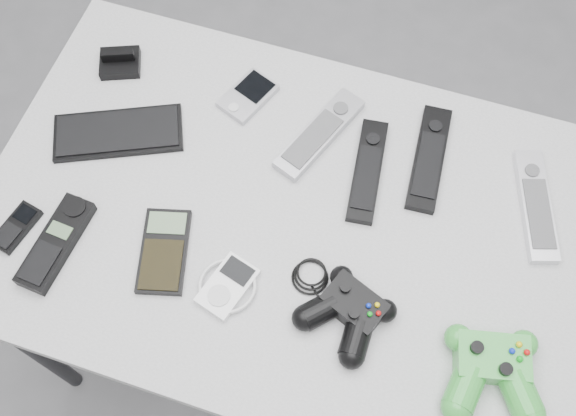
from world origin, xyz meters
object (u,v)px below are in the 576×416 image
(remote_black_b, at_px, (429,158))
(remote_black_a, at_px, (367,170))
(pda, at_px, (248,96))
(pda_keyboard, at_px, (118,133))
(remote_silver_a, at_px, (320,133))
(calculator, at_px, (164,251))
(mp3_player, at_px, (227,286))
(cordless_handset, at_px, (56,243))
(remote_silver_b, at_px, (536,205))
(controller_black, at_px, (349,311))
(controller_green, at_px, (493,369))
(mobile_phone, at_px, (16,227))
(desk, at_px, (291,232))

(remote_black_b, bearing_deg, remote_black_a, -152.77)
(pda, bearing_deg, pda_keyboard, -121.58)
(remote_silver_a, relative_size, calculator, 1.38)
(remote_silver_a, distance_m, mp3_player, 0.33)
(remote_black_b, height_order, cordless_handset, cordless_handset)
(remote_silver_a, bearing_deg, remote_black_b, 24.72)
(remote_silver_b, xyz_separation_m, controller_black, (-0.26, -0.29, 0.01))
(pda_keyboard, xyz_separation_m, cordless_handset, (-0.01, -0.24, 0.01))
(pda_keyboard, relative_size, remote_silver_a, 1.12)
(pda_keyboard, relative_size, calculator, 1.54)
(cordless_handset, relative_size, controller_green, 1.05)
(mobile_phone, xyz_separation_m, controller_green, (0.82, 0.01, 0.02))
(remote_black_a, relative_size, controller_green, 1.23)
(desk, xyz_separation_m, pda, (-0.15, 0.21, 0.07))
(remote_silver_a, bearing_deg, desk, -68.57)
(desk, bearing_deg, pda_keyboard, 169.95)
(remote_black_a, relative_size, mobile_phone, 2.22)
(pda_keyboard, distance_m, remote_black_a, 0.46)
(pda, xyz_separation_m, remote_silver_a, (0.15, -0.04, 0.00))
(calculator, distance_m, controller_green, 0.56)
(remote_black_b, bearing_deg, mobile_phone, -154.98)
(calculator, distance_m, mp3_player, 0.13)
(pda_keyboard, bearing_deg, desk, -34.56)
(desk, relative_size, controller_black, 4.67)
(desk, height_order, remote_silver_a, remote_silver_a)
(mp3_player, bearing_deg, pda_keyboard, 159.68)
(desk, distance_m, pda_keyboard, 0.37)
(desk, relative_size, controller_green, 6.51)
(remote_black_b, relative_size, cordless_handset, 1.23)
(pda_keyboard, distance_m, mobile_phone, 0.25)
(mp3_player, height_order, controller_black, controller_black)
(cordless_handset, bearing_deg, pda, 66.55)
(remote_silver_b, xyz_separation_m, cordless_handset, (-0.76, -0.32, 0.00))
(desk, bearing_deg, remote_black_a, 51.12)
(pda, height_order, remote_silver_a, remote_silver_a)
(desk, distance_m, mobile_phone, 0.48)
(pda, distance_m, remote_silver_b, 0.56)
(pda, distance_m, remote_black_a, 0.27)
(desk, xyz_separation_m, mp3_player, (-0.06, -0.15, 0.07))
(remote_silver_a, relative_size, cordless_handset, 1.20)
(remote_silver_a, distance_m, mobile_phone, 0.56)
(remote_silver_b, relative_size, mp3_player, 2.07)
(remote_black_b, distance_m, mobile_phone, 0.73)
(cordless_handset, xyz_separation_m, mp3_player, (0.30, 0.02, -0.00))
(remote_black_b, relative_size, mobile_phone, 2.33)
(calculator, relative_size, controller_green, 0.92)
(desk, distance_m, pda, 0.27)
(pda, relative_size, calculator, 0.70)
(remote_silver_b, height_order, controller_black, controller_black)
(desk, distance_m, remote_black_b, 0.28)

